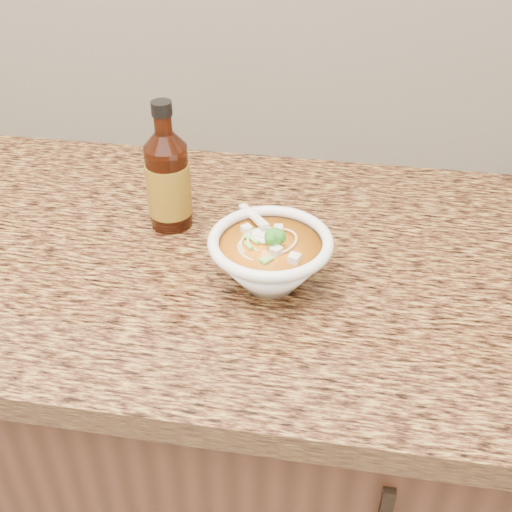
# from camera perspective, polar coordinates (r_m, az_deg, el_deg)

# --- Properties ---
(cabinet) EXTENTS (4.00, 0.65, 0.86)m
(cabinet) POSITION_cam_1_polar(r_m,az_deg,el_deg) (1.37, -12.44, -14.41)
(cabinet) COLOR #361C10
(cabinet) RESTS_ON ground
(counter_slab) EXTENTS (4.00, 0.68, 0.04)m
(counter_slab) POSITION_cam_1_polar(r_m,az_deg,el_deg) (1.07, -15.53, 1.23)
(counter_slab) COLOR olive
(counter_slab) RESTS_ON cabinet
(soup_bowl) EXTENTS (0.17, 0.18, 0.10)m
(soup_bowl) POSITION_cam_1_polar(r_m,az_deg,el_deg) (0.89, 1.28, -0.33)
(soup_bowl) COLOR white
(soup_bowl) RESTS_ON counter_slab
(hot_sauce_bottle) EXTENTS (0.09, 0.09, 0.21)m
(hot_sauce_bottle) POSITION_cam_1_polar(r_m,az_deg,el_deg) (1.00, -7.81, 6.61)
(hot_sauce_bottle) COLOR #3E1408
(hot_sauce_bottle) RESTS_ON counter_slab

